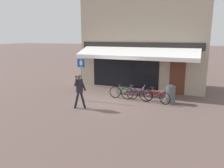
{
  "coord_description": "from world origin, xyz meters",
  "views": [
    {
      "loc": [
        4.63,
        -10.51,
        3.48
      ],
      "look_at": [
        0.44,
        -0.24,
        1.05
      ],
      "focal_mm": 35.0,
      "sensor_mm": 36.0,
      "label": 1
    }
  ],
  "objects_px": {
    "bicycle_green": "(124,92)",
    "litter_bin": "(170,94)",
    "bicycle_purple": "(136,94)",
    "parking_sign": "(81,75)",
    "pedestrian_adult": "(79,87)",
    "bicycle_red": "(156,96)"
  },
  "relations": [
    {
      "from": "bicycle_red",
      "to": "pedestrian_adult",
      "type": "relative_size",
      "value": 0.93
    },
    {
      "from": "litter_bin",
      "to": "parking_sign",
      "type": "height_order",
      "value": "parking_sign"
    },
    {
      "from": "bicycle_green",
      "to": "litter_bin",
      "type": "distance_m",
      "value": 2.6
    },
    {
      "from": "pedestrian_adult",
      "to": "bicycle_green",
      "type": "bearing_deg",
      "value": -115.26
    },
    {
      "from": "pedestrian_adult",
      "to": "litter_bin",
      "type": "bearing_deg",
      "value": -143.11
    },
    {
      "from": "bicycle_red",
      "to": "litter_bin",
      "type": "bearing_deg",
      "value": 36.66
    },
    {
      "from": "bicycle_purple",
      "to": "bicycle_red",
      "type": "bearing_deg",
      "value": 7.28
    },
    {
      "from": "bicycle_green",
      "to": "bicycle_purple",
      "type": "relative_size",
      "value": 0.93
    },
    {
      "from": "bicycle_red",
      "to": "parking_sign",
      "type": "relative_size",
      "value": 0.68
    },
    {
      "from": "bicycle_green",
      "to": "bicycle_purple",
      "type": "bearing_deg",
      "value": -18.68
    },
    {
      "from": "bicycle_green",
      "to": "litter_bin",
      "type": "relative_size",
      "value": 1.63
    },
    {
      "from": "bicycle_green",
      "to": "bicycle_purple",
      "type": "height_order",
      "value": "bicycle_purple"
    },
    {
      "from": "bicycle_red",
      "to": "parking_sign",
      "type": "distance_m",
      "value": 4.18
    },
    {
      "from": "bicycle_purple",
      "to": "litter_bin",
      "type": "height_order",
      "value": "litter_bin"
    },
    {
      "from": "bicycle_purple",
      "to": "parking_sign",
      "type": "bearing_deg",
      "value": -157.76
    },
    {
      "from": "bicycle_green",
      "to": "pedestrian_adult",
      "type": "xyz_separation_m",
      "value": [
        -1.42,
        -2.46,
        0.7
      ]
    },
    {
      "from": "pedestrian_adult",
      "to": "parking_sign",
      "type": "height_order",
      "value": "parking_sign"
    },
    {
      "from": "bicycle_green",
      "to": "bicycle_purple",
      "type": "xyz_separation_m",
      "value": [
        0.8,
        -0.2,
        0.03
      ]
    },
    {
      "from": "bicycle_purple",
      "to": "parking_sign",
      "type": "xyz_separation_m",
      "value": [
        -2.79,
        -1.05,
        1.06
      ]
    },
    {
      "from": "bicycle_green",
      "to": "bicycle_red",
      "type": "xyz_separation_m",
      "value": [
        1.87,
        -0.09,
        0.0
      ]
    },
    {
      "from": "bicycle_green",
      "to": "litter_bin",
      "type": "xyz_separation_m",
      "value": [
        2.59,
        0.06,
        0.16
      ]
    },
    {
      "from": "pedestrian_adult",
      "to": "litter_bin",
      "type": "relative_size",
      "value": 1.68
    }
  ]
}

